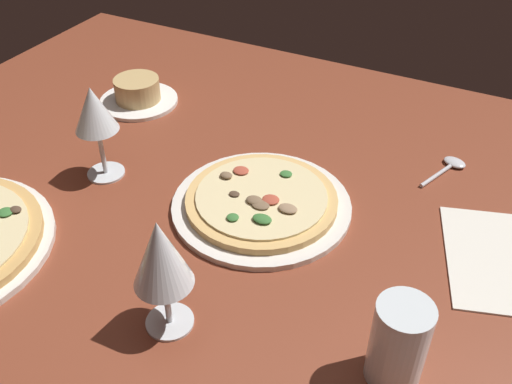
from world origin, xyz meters
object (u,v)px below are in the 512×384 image
object	(u,v)px
wine_glass_near	(161,257)
water_glass	(398,347)
paper_menu	(487,258)
ramekin_on_saucer	(138,93)
spoon	(450,166)
pizza_main	(260,203)
wine_glass_far	(94,113)

from	to	relation	value
wine_glass_near	water_glass	xyz separation A→B (cm)	(27.19, 5.45, -6.54)
wine_glass_near	paper_menu	bearing A→B (deg)	41.76
ramekin_on_saucer	spoon	xyz separation A→B (cm)	(61.68, 5.70, -1.69)
paper_menu	pizza_main	bearing A→B (deg)	170.89
wine_glass_near	spoon	size ratio (longest dim) A/B	1.49
spoon	wine_glass_near	bearing A→B (deg)	-115.67
pizza_main	water_glass	distance (cm)	33.91
pizza_main	ramekin_on_saucer	world-z (taller)	ramekin_on_saucer
wine_glass_far	spoon	world-z (taller)	wine_glass_far
pizza_main	water_glass	size ratio (longest dim) A/B	2.48
water_glass	pizza_main	bearing A→B (deg)	143.70
pizza_main	paper_menu	size ratio (longest dim) A/B	1.34
ramekin_on_saucer	water_glass	world-z (taller)	water_glass
pizza_main	paper_menu	world-z (taller)	pizza_main
paper_menu	water_glass	bearing A→B (deg)	-122.43
wine_glass_far	spoon	size ratio (longest dim) A/B	1.45
spoon	wine_glass_far	bearing A→B (deg)	-151.24
pizza_main	wine_glass_near	world-z (taller)	wine_glass_near
water_glass	paper_menu	size ratio (longest dim) A/B	0.54
ramekin_on_saucer	water_glass	xyz separation A→B (cm)	(64.69, -39.17, 2.91)
water_glass	spoon	bearing A→B (deg)	93.84
water_glass	wine_glass_near	bearing A→B (deg)	-168.67
wine_glass_far	spoon	bearing A→B (deg)	28.76
ramekin_on_saucer	wine_glass_far	bearing A→B (deg)	-66.67
ramekin_on_saucer	paper_menu	size ratio (longest dim) A/B	0.75
pizza_main	spoon	world-z (taller)	pizza_main
pizza_main	wine_glass_near	size ratio (longest dim) A/B	1.68
wine_glass_near	water_glass	distance (cm)	28.49
pizza_main	ramekin_on_saucer	size ratio (longest dim) A/B	1.79
wine_glass_near	paper_menu	world-z (taller)	wine_glass_near
wine_glass_near	paper_menu	xyz separation A→B (cm)	(33.90, 30.26, -11.45)
pizza_main	wine_glass_near	xyz separation A→B (cm)	(-0.05, -25.39, 10.41)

